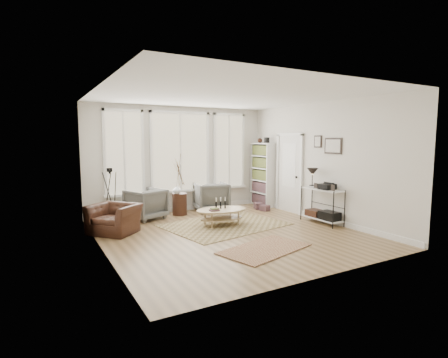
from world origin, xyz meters
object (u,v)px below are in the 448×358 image
bookcase (263,174)px  low_shelf (322,202)px  armchair_left (146,204)px  armchair_right (211,197)px  coffee_table (221,213)px  side_table (179,186)px  accent_chair (114,219)px

bookcase → low_shelf: (-0.06, -2.52, -0.44)m
armchair_left → armchair_right: (1.89, 0.07, 0.02)m
low_shelf → coffee_table: low_shelf is taller
armchair_left → side_table: side_table is taller
low_shelf → armchair_right: size_ratio=1.46×
low_shelf → side_table: 3.65m
bookcase → accent_chair: bearing=-167.7°
low_shelf → armchair_left: size_ratio=1.54×
low_shelf → bookcase: bearing=88.7°
coffee_table → side_table: size_ratio=0.78×
low_shelf → accent_chair: bearing=161.5°
bookcase → accent_chair: 4.74m
coffee_table → armchair_right: (0.54, 1.58, 0.10)m
low_shelf → coffee_table: 2.42m
bookcase → coffee_table: size_ratio=1.64×
bookcase → accent_chair: size_ratio=2.16×
bookcase → armchair_left: bearing=-179.4°
armchair_right → accent_chair: armchair_right is taller
coffee_table → accent_chair: accent_chair is taller
side_table → bookcase: bearing=-0.1°
coffee_table → accent_chair: size_ratio=1.32×
side_table → armchair_left: bearing=-177.4°
low_shelf → side_table: bearing=136.1°
bookcase → low_shelf: bearing=-91.3°
bookcase → coffee_table: bearing=-145.6°
coffee_table → armchair_left: 2.03m
low_shelf → coffee_table: bearing=156.2°
bookcase → armchair_right: bearing=178.8°
bookcase → side_table: 2.69m
side_table → accent_chair: 2.21m
armchair_left → armchair_right: bearing=160.3°
armchair_right → coffee_table: bearing=81.7°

